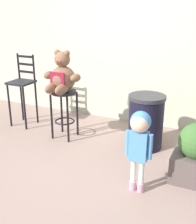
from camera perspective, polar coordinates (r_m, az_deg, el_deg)
The scene contains 8 objects.
ground_plane at distance 3.62m, azimuth -6.82°, elevation -11.77°, with size 24.00×24.00×0.00m, color gray.
building_wall at distance 5.02m, azimuth 5.71°, elevation 15.35°, with size 6.27×0.30×3.01m, color beige.
bar_stool_with_teddy at distance 4.37m, azimuth -6.69°, elevation 1.47°, with size 0.38×0.38×0.74m.
teddy_bear at distance 4.23m, azimuth -7.13°, elevation 6.92°, with size 0.57×0.51×0.60m.
child_walking at distance 3.00m, azimuth 8.19°, elevation -4.50°, with size 0.29×0.23×0.91m.
trash_bin at distance 4.12m, azimuth 9.39°, elevation -1.86°, with size 0.51×0.51×0.77m.
bar_chair_empty at distance 4.96m, azimuth -14.64°, elevation 4.91°, with size 0.37×0.37×1.18m.
planter_with_shrub at distance 3.52m, azimuth 18.72°, elevation -7.92°, with size 0.50×0.50×0.69m.
Camera 1 is at (1.69, -2.59, 1.89)m, focal length 46.41 mm.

